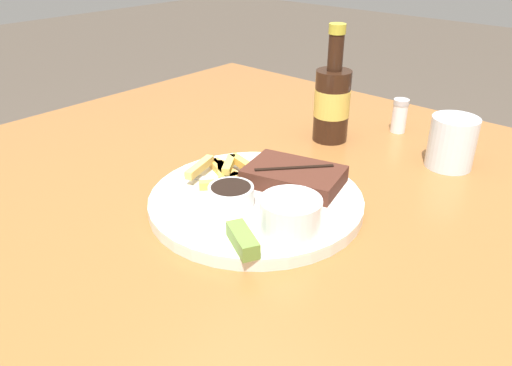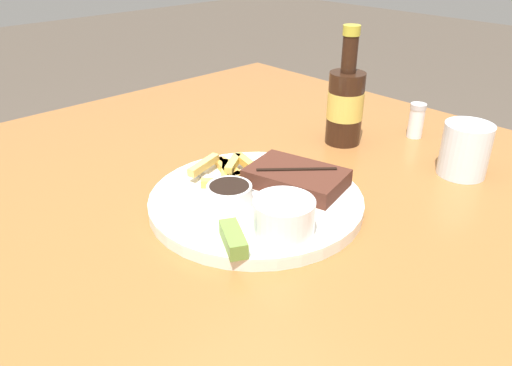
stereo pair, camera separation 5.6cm
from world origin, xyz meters
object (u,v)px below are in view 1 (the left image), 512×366
at_px(beer_bottle, 332,101).
at_px(drinking_glass, 452,142).
at_px(coleslaw_cup, 291,214).
at_px(dipping_sauce_cup, 231,195).
at_px(fork_utensil, 210,181).
at_px(steak_portion, 294,176).
at_px(pickle_spear, 243,240).
at_px(salt_shaker, 400,115).
at_px(dinner_plate, 256,201).

xyz_separation_m(beer_bottle, drinking_glass, (0.21, 0.03, -0.03)).
relative_size(coleslaw_cup, dipping_sauce_cup, 1.24).
height_order(fork_utensil, drinking_glass, drinking_glass).
xyz_separation_m(steak_portion, beer_bottle, (-0.08, 0.21, 0.04)).
relative_size(steak_portion, beer_bottle, 0.74).
xyz_separation_m(steak_portion, drinking_glass, (0.13, 0.25, 0.01)).
bearing_deg(pickle_spear, salt_shaker, 96.61).
relative_size(dinner_plate, salt_shaker, 4.66).
bearing_deg(salt_shaker, dinner_plate, -91.94).
bearing_deg(dinner_plate, drinking_glass, 64.40).
xyz_separation_m(dinner_plate, salt_shaker, (0.01, 0.40, 0.02)).
bearing_deg(drinking_glass, dinner_plate, -115.60).
bearing_deg(drinking_glass, coleslaw_cup, -98.91).
bearing_deg(coleslaw_cup, fork_utensil, 171.16).
xyz_separation_m(coleslaw_cup, salt_shaker, (-0.08, 0.44, -0.01)).
xyz_separation_m(steak_portion, pickle_spear, (0.05, -0.17, -0.00)).
distance_m(pickle_spear, drinking_glass, 0.42).
bearing_deg(fork_utensil, dipping_sauce_cup, -32.05).
relative_size(fork_utensil, beer_bottle, 0.64).
relative_size(pickle_spear, fork_utensil, 0.49).
bearing_deg(fork_utensil, beer_bottle, 76.26).
height_order(dipping_sauce_cup, drinking_glass, drinking_glass).
height_order(fork_utensil, beer_bottle, beer_bottle).
bearing_deg(dipping_sauce_cup, beer_bottle, 99.96).
height_order(steak_portion, salt_shaker, salt_shaker).
relative_size(fork_utensil, drinking_glass, 1.57).
xyz_separation_m(coleslaw_cup, dipping_sauce_cup, (-0.10, -0.00, -0.01)).
bearing_deg(beer_bottle, salt_shaker, 57.29).
distance_m(dipping_sauce_cup, pickle_spear, 0.10).
height_order(dinner_plate, pickle_spear, pickle_spear).
bearing_deg(coleslaw_cup, steak_portion, 125.83).
bearing_deg(dipping_sauce_cup, dinner_plate, 80.44).
distance_m(coleslaw_cup, dipping_sauce_cup, 0.10).
xyz_separation_m(dinner_plate, beer_bottle, (-0.06, 0.28, 0.07)).
height_order(pickle_spear, fork_utensil, pickle_spear).
bearing_deg(pickle_spear, steak_portion, 107.85).
height_order(steak_portion, dipping_sauce_cup, dipping_sauce_cup).
distance_m(coleslaw_cup, fork_utensil, 0.18).
bearing_deg(dinner_plate, coleslaw_cup, -23.96).
distance_m(steak_portion, salt_shaker, 0.33).
xyz_separation_m(dipping_sauce_cup, fork_utensil, (-0.07, 0.03, -0.01)).
relative_size(pickle_spear, beer_bottle, 0.31).
bearing_deg(coleslaw_cup, drinking_glass, 81.09).
relative_size(dinner_plate, steak_portion, 1.95).
bearing_deg(drinking_glass, dipping_sauce_cup, -113.83).
xyz_separation_m(dinner_plate, drinking_glass, (0.15, 0.31, 0.03)).
bearing_deg(beer_bottle, pickle_spear, -70.52).
bearing_deg(salt_shaker, pickle_spear, -83.39).
distance_m(steak_portion, beer_bottle, 0.23).
relative_size(coleslaw_cup, salt_shaker, 1.18).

